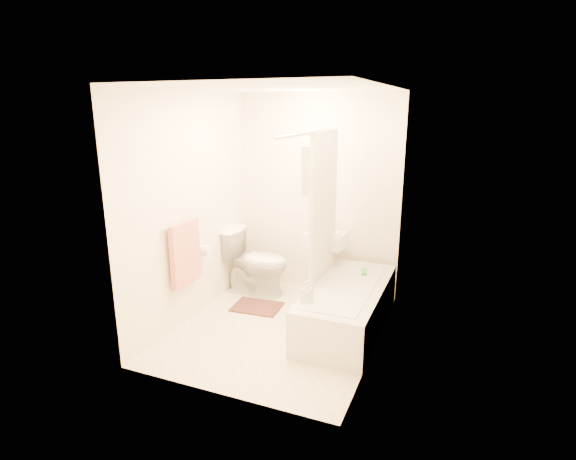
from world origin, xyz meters
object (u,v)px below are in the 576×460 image
at_px(sink, 326,262).
at_px(bathtub, 347,307).
at_px(bath_mat, 257,307).
at_px(soap_bottle, 307,291).
at_px(toilet, 256,262).

bearing_deg(sink, bathtub, -52.13).
bearing_deg(bath_mat, bathtub, -3.48).
height_order(sink, soap_bottle, sink).
bearing_deg(bath_mat, soap_bottle, -35.46).
bearing_deg(soap_bottle, bathtub, 63.19).
relative_size(toilet, bathtub, 0.50).
height_order(toilet, soap_bottle, toilet).
height_order(sink, bathtub, sink).
bearing_deg(toilet, bath_mat, -152.42).
height_order(bathtub, bath_mat, bathtub).
bearing_deg(soap_bottle, bath_mat, 144.54).
bearing_deg(bathtub, sink, 124.54).
distance_m(bathtub, bath_mat, 1.10).
distance_m(toilet, bath_mat, 0.59).
relative_size(toilet, soap_bottle, 3.87).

